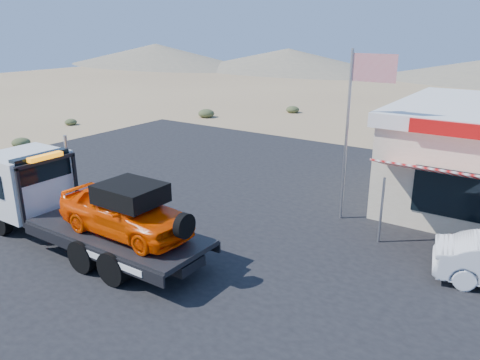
% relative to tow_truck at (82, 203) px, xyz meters
% --- Properties ---
extents(ground, '(120.00, 120.00, 0.00)m').
position_rel_tow_truck_xyz_m(ground, '(1.09, 2.24, -1.50)').
color(ground, '#8F7151').
rests_on(ground, ground).
extents(asphalt_lot, '(32.00, 24.00, 0.02)m').
position_rel_tow_truck_xyz_m(asphalt_lot, '(3.09, 5.24, -1.49)').
color(asphalt_lot, black).
rests_on(asphalt_lot, ground).
extents(tow_truck, '(8.33, 2.47, 2.79)m').
position_rel_tow_truck_xyz_m(tow_truck, '(0.00, 0.00, 0.00)').
color(tow_truck, black).
rests_on(tow_truck, asphalt_lot).
extents(flagpole, '(1.55, 0.10, 6.00)m').
position_rel_tow_truck_xyz_m(flagpole, '(6.03, 6.74, 2.26)').
color(flagpole, '#99999E').
rests_on(flagpole, asphalt_lot).
extents(desert_scrub, '(22.81, 30.47, 0.67)m').
position_rel_tow_truck_xyz_m(desert_scrub, '(-12.18, 11.27, -1.22)').
color(desert_scrub, '#3A4525').
rests_on(desert_scrub, ground).
extents(distant_hills, '(126.00, 48.00, 4.20)m').
position_rel_tow_truck_xyz_m(distant_hills, '(-8.68, 57.39, 0.39)').
color(distant_hills, '#726B59').
rests_on(distant_hills, ground).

